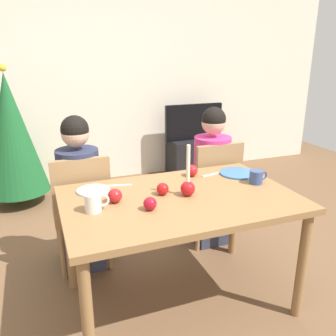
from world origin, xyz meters
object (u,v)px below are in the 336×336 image
at_px(tv_stand, 193,157).
at_px(plate_right, 238,173).
at_px(tv, 194,122).
at_px(apple_by_right_mug, 192,171).
at_px(chair_left, 82,206).
at_px(mug_right, 256,177).
at_px(dining_table, 180,209).
at_px(mug_left, 94,203).
at_px(apple_by_left_plate, 115,196).
at_px(person_left_child, 80,197).
at_px(person_right_child, 211,179).
at_px(christmas_tree, 12,134).
at_px(apple_near_candle, 150,204).
at_px(chair_right, 213,187).
at_px(apple_far_edge, 163,189).
at_px(candle_centerpiece, 188,185).
at_px(plate_left, 93,190).

distance_m(tv_stand, plate_right, 2.22).
relative_size(tv, apple_by_right_mug, 9.63).
xyz_separation_m(chair_left, mug_right, (1.08, -0.58, 0.28)).
distance_m(dining_table, mug_right, 0.58).
height_order(mug_left, apple_by_left_plate, mug_left).
relative_size(person_left_child, person_right_child, 1.00).
relative_size(christmas_tree, apple_near_candle, 19.61).
bearing_deg(person_right_child, christmas_tree, 136.86).
height_order(person_left_child, mug_right, person_left_child).
bearing_deg(tv_stand, person_left_child, -135.39).
xyz_separation_m(chair_right, person_left_child, (-1.07, 0.03, 0.06)).
height_order(person_left_child, apple_far_edge, person_left_child).
relative_size(chair_left, apple_by_right_mug, 10.97).
height_order(plate_right, apple_by_right_mug, apple_by_right_mug).
distance_m(chair_left, apple_near_candle, 0.83).
relative_size(plate_right, apple_by_left_plate, 3.08).
height_order(person_left_child, apple_near_candle, person_left_child).
bearing_deg(apple_near_candle, christmas_tree, 109.33).
bearing_deg(chair_left, tv_stand, 45.16).
relative_size(person_left_child, candle_centerpiece, 3.69).
xyz_separation_m(mug_left, apple_by_left_plate, (0.14, 0.08, -0.01)).
bearing_deg(mug_right, apple_by_left_plate, 178.28).
bearing_deg(apple_by_left_plate, dining_table, -8.24).
bearing_deg(person_right_child, candle_centerpiece, -128.23).
bearing_deg(person_left_child, chair_left, -90.00).
distance_m(candle_centerpiece, mug_left, 0.57).
bearing_deg(apple_by_left_plate, christmas_tree, 106.85).
bearing_deg(plate_left, mug_right, -13.33).
distance_m(dining_table, mug_left, 0.54).
relative_size(plate_right, apple_far_edge, 3.43).
height_order(chair_right, candle_centerpiece, candle_centerpiece).
height_order(plate_left, apple_far_edge, apple_far_edge).
xyz_separation_m(chair_right, plate_right, (-0.01, -0.37, 0.24)).
bearing_deg(tv, plate_right, -106.63).
xyz_separation_m(chair_left, tv_stand, (1.68, 1.69, -0.27)).
distance_m(person_left_child, apple_by_right_mug, 0.84).
bearing_deg(person_right_child, chair_left, -178.27).
xyz_separation_m(christmas_tree, apple_by_left_plate, (0.62, -2.05, 0.03)).
distance_m(plate_right, apple_by_left_plate, 0.95).
bearing_deg(dining_table, person_right_child, 49.03).
bearing_deg(apple_near_candle, apple_by_right_mug, 43.31).
xyz_separation_m(tv, christmas_tree, (-2.17, -0.20, 0.06)).
distance_m(mug_right, apple_by_right_mug, 0.44).
relative_size(tv_stand, apple_far_edge, 8.47).
distance_m(plate_left, apple_by_left_plate, 0.24).
bearing_deg(tv, apple_by_left_plate, -124.60).
xyz_separation_m(tv_stand, apple_by_left_plate, (-1.55, -2.24, 0.55)).
height_order(tv, apple_by_right_mug, tv).
bearing_deg(apple_near_candle, person_left_child, 111.14).
distance_m(christmas_tree, apple_near_candle, 2.35).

